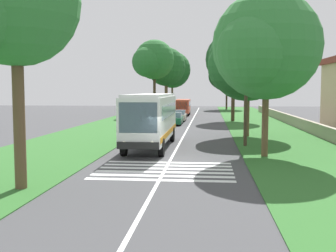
{
  "coord_description": "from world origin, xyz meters",
  "views": [
    {
      "loc": [
        -23.52,
        -2.17,
        4.01
      ],
      "look_at": [
        3.99,
        0.54,
        1.6
      ],
      "focal_mm": 44.33,
      "sensor_mm": 36.0,
      "label": 1
    }
  ],
  "objects_px": {
    "roadside_tree_left_0": "(165,68)",
    "roadside_tree_right_1": "(226,74)",
    "trailing_car_1": "(179,116)",
    "roadside_tree_left_3": "(9,5)",
    "trailing_minibus_0": "(183,106)",
    "coach_bus": "(151,117)",
    "roadside_tree_right_2": "(232,61)",
    "roadside_tree_left_2": "(171,71)",
    "roadside_tree_left_1": "(153,61)",
    "trailing_car_0": "(175,119)",
    "roadside_tree_right_0": "(245,64)",
    "roadside_tree_right_3": "(264,49)",
    "utility_pole": "(246,84)"
  },
  "relations": [
    {
      "from": "trailing_car_1",
      "to": "roadside_tree_left_0",
      "type": "distance_m",
      "value": 24.64
    },
    {
      "from": "trailing_car_1",
      "to": "roadside_tree_right_0",
      "type": "xyz_separation_m",
      "value": [
        -17.31,
        -6.88,
        5.56
      ]
    },
    {
      "from": "trailing_car_0",
      "to": "roadside_tree_right_2",
      "type": "distance_m",
      "value": 11.74
    },
    {
      "from": "roadside_tree_right_2",
      "to": "trailing_car_0",
      "type": "bearing_deg",
      "value": 132.84
    },
    {
      "from": "utility_pole",
      "to": "trailing_car_0",
      "type": "bearing_deg",
      "value": 19.96
    },
    {
      "from": "roadside_tree_right_1",
      "to": "roadside_tree_right_3",
      "type": "height_order",
      "value": "roadside_tree_right_1"
    },
    {
      "from": "trailing_minibus_0",
      "to": "roadside_tree_right_2",
      "type": "bearing_deg",
      "value": -147.92
    },
    {
      "from": "trailing_car_0",
      "to": "roadside_tree_left_2",
      "type": "xyz_separation_m",
      "value": [
        36.24,
        3.66,
        7.25
      ]
    },
    {
      "from": "coach_bus",
      "to": "trailing_car_1",
      "type": "xyz_separation_m",
      "value": [
        24.84,
        -0.12,
        -1.48
      ]
    },
    {
      "from": "roadside_tree_left_0",
      "to": "roadside_tree_right_1",
      "type": "distance_m",
      "value": 14.88
    },
    {
      "from": "roadside_tree_right_3",
      "to": "roadside_tree_left_3",
      "type": "bearing_deg",
      "value": 131.27
    },
    {
      "from": "roadside_tree_left_2",
      "to": "roadside_tree_right_0",
      "type": "relative_size",
      "value": 1.21
    },
    {
      "from": "trailing_car_1",
      "to": "roadside_tree_left_0",
      "type": "xyz_separation_m",
      "value": [
        23.11,
        4.2,
        7.43
      ]
    },
    {
      "from": "roadside_tree_right_1",
      "to": "utility_pole",
      "type": "height_order",
      "value": "roadside_tree_right_1"
    },
    {
      "from": "roadside_tree_right_0",
      "to": "roadside_tree_right_1",
      "type": "height_order",
      "value": "roadside_tree_right_1"
    },
    {
      "from": "roadside_tree_left_3",
      "to": "roadside_tree_right_3",
      "type": "xyz_separation_m",
      "value": [
        9.6,
        -10.94,
        -0.87
      ]
    },
    {
      "from": "roadside_tree_left_3",
      "to": "roadside_tree_right_2",
      "type": "relative_size",
      "value": 0.87
    },
    {
      "from": "roadside_tree_left_1",
      "to": "roadside_tree_right_2",
      "type": "bearing_deg",
      "value": -129.56
    },
    {
      "from": "trailing_car_1",
      "to": "roadside_tree_right_1",
      "type": "distance_m",
      "value": 34.02
    },
    {
      "from": "roadside_tree_right_1",
      "to": "trailing_minibus_0",
      "type": "bearing_deg",
      "value": 160.27
    },
    {
      "from": "roadside_tree_left_1",
      "to": "roadside_tree_left_2",
      "type": "relative_size",
      "value": 0.99
    },
    {
      "from": "roadside_tree_left_2",
      "to": "roadside_tree_right_2",
      "type": "height_order",
      "value": "roadside_tree_left_2"
    },
    {
      "from": "roadside_tree_left_1",
      "to": "trailing_car_1",
      "type": "bearing_deg",
      "value": -155.19
    },
    {
      "from": "trailing_car_1",
      "to": "roadside_tree_left_3",
      "type": "xyz_separation_m",
      "value": [
        -37.68,
        3.89,
        6.62
      ]
    },
    {
      "from": "coach_bus",
      "to": "roadside_tree_right_2",
      "type": "relative_size",
      "value": 0.98
    },
    {
      "from": "roadside_tree_left_3",
      "to": "roadside_tree_right_1",
      "type": "xyz_separation_m",
      "value": [
        70.28,
        -11.11,
        -0.1
      ]
    },
    {
      "from": "coach_bus",
      "to": "roadside_tree_right_0",
      "type": "height_order",
      "value": "roadside_tree_right_0"
    },
    {
      "from": "coach_bus",
      "to": "roadside_tree_left_0",
      "type": "distance_m",
      "value": 48.49
    },
    {
      "from": "trailing_car_1",
      "to": "roadside_tree_right_1",
      "type": "relative_size",
      "value": 0.39
    },
    {
      "from": "roadside_tree_right_0",
      "to": "roadside_tree_left_2",
      "type": "bearing_deg",
      "value": 12.51
    },
    {
      "from": "trailing_minibus_0",
      "to": "utility_pole",
      "type": "bearing_deg",
      "value": -169.41
    },
    {
      "from": "coach_bus",
      "to": "roadside_tree_right_1",
      "type": "xyz_separation_m",
      "value": [
        57.43,
        -7.35,
        5.04
      ]
    },
    {
      "from": "trailing_car_1",
      "to": "roadside_tree_right_3",
      "type": "xyz_separation_m",
      "value": [
        -28.08,
        -7.05,
        5.76
      ]
    },
    {
      "from": "trailing_car_0",
      "to": "trailing_minibus_0",
      "type": "xyz_separation_m",
      "value": [
        17.54,
        0.1,
        0.88
      ]
    },
    {
      "from": "roadside_tree_right_1",
      "to": "roadside_tree_right_2",
      "type": "relative_size",
      "value": 0.97
    },
    {
      "from": "trailing_car_0",
      "to": "roadside_tree_right_2",
      "type": "height_order",
      "value": "roadside_tree_right_2"
    },
    {
      "from": "trailing_minibus_0",
      "to": "roadside_tree_right_0",
      "type": "relative_size",
      "value": 0.62
    },
    {
      "from": "trailing_minibus_0",
      "to": "roadside_tree_left_0",
      "type": "bearing_deg",
      "value": 19.66
    },
    {
      "from": "roadside_tree_left_0",
      "to": "roadside_tree_left_1",
      "type": "relative_size",
      "value": 1.01
    },
    {
      "from": "trailing_car_1",
      "to": "roadside_tree_right_3",
      "type": "height_order",
      "value": "roadside_tree_right_3"
    },
    {
      "from": "coach_bus",
      "to": "trailing_car_0",
      "type": "height_order",
      "value": "coach_bus"
    },
    {
      "from": "trailing_car_0",
      "to": "utility_pole",
      "type": "relative_size",
      "value": 0.51
    },
    {
      "from": "roadside_tree_left_2",
      "to": "roadside_tree_right_0",
      "type": "distance_m",
      "value": 49.11
    },
    {
      "from": "roadside_tree_right_2",
      "to": "utility_pole",
      "type": "height_order",
      "value": "roadside_tree_right_2"
    },
    {
      "from": "roadside_tree_right_1",
      "to": "coach_bus",
      "type": "bearing_deg",
      "value": 172.71
    },
    {
      "from": "roadside_tree_left_2",
      "to": "roadside_tree_right_3",
      "type": "xyz_separation_m",
      "value": [
        -58.69,
        -10.81,
        -1.49
      ]
    },
    {
      "from": "roadside_tree_left_2",
      "to": "roadside_tree_left_1",
      "type": "bearing_deg",
      "value": 177.15
    },
    {
      "from": "roadside_tree_left_0",
      "to": "utility_pole",
      "type": "relative_size",
      "value": 1.4
    },
    {
      "from": "trailing_car_0",
      "to": "roadside_tree_left_0",
      "type": "xyz_separation_m",
      "value": [
        28.74,
        4.1,
        7.43
      ]
    },
    {
      "from": "roadside_tree_left_0",
      "to": "roadside_tree_right_1",
      "type": "relative_size",
      "value": 1.06
    }
  ]
}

